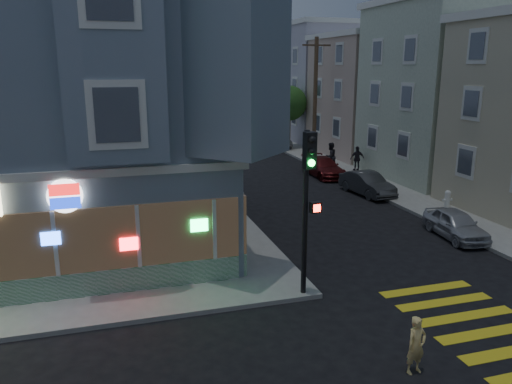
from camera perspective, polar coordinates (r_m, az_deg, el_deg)
name	(u,v)px	position (r m, az deg, el deg)	size (l,w,h in m)	color
ground	(247,347)	(13.51, -1.00, -17.27)	(120.00, 120.00, 0.00)	black
sidewalk_ne	(443,154)	(43.50, 20.59, 4.04)	(24.00, 42.00, 0.15)	gray
corner_building	(30,98)	(22.32, -24.46, 9.77)	(14.60, 14.60, 11.40)	slate
row_house_b	(473,93)	(35.32, 23.59, 10.34)	(12.00, 8.60, 10.50)	#A5B59D
row_house_c	(396,97)	(42.65, 15.68, 10.43)	(12.00, 8.60, 9.00)	#C5A998
row_house_d	(346,84)	(50.47, 10.24, 12.08)	(12.00, 8.60, 10.50)	#A7A2B2
utility_pole	(315,97)	(38.28, 6.77, 10.70)	(2.20, 0.30, 9.00)	#4C3826
street_tree_near	(290,103)	(43.97, 3.86, 10.08)	(3.00, 3.00, 5.30)	#4C3826
street_tree_far	(262,98)	(51.53, 0.72, 10.70)	(3.00, 3.00, 5.30)	#4C3826
running_child	(416,345)	(12.76, 17.85, -16.34)	(0.52, 0.34, 1.42)	#EFD07A
pedestrian_a	(330,157)	(34.30, 8.50, 4.03)	(0.93, 0.72, 1.91)	black
pedestrian_b	(357,159)	(34.53, 11.49, 3.77)	(0.98, 0.41, 1.67)	#232027
parked_car_a	(456,224)	(22.64, 21.85, -3.42)	(1.42, 3.52, 1.20)	#B6B8BF
parked_car_b	(367,184)	(28.70, 12.58, 0.93)	(1.36, 3.91, 1.29)	#36383B
parked_car_c	(323,167)	(33.09, 7.71, 2.84)	(1.74, 4.28, 1.24)	#5B1416
parked_car_d	(271,140)	(44.22, 1.76, 5.92)	(2.36, 5.12, 1.42)	#A4AAAE
traffic_signal	(308,186)	(14.81, 5.97, 0.64)	(0.60, 0.57, 5.10)	black
fire_hydrant	(447,199)	(26.73, 21.03, -0.70)	(0.52, 0.30, 0.90)	silver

